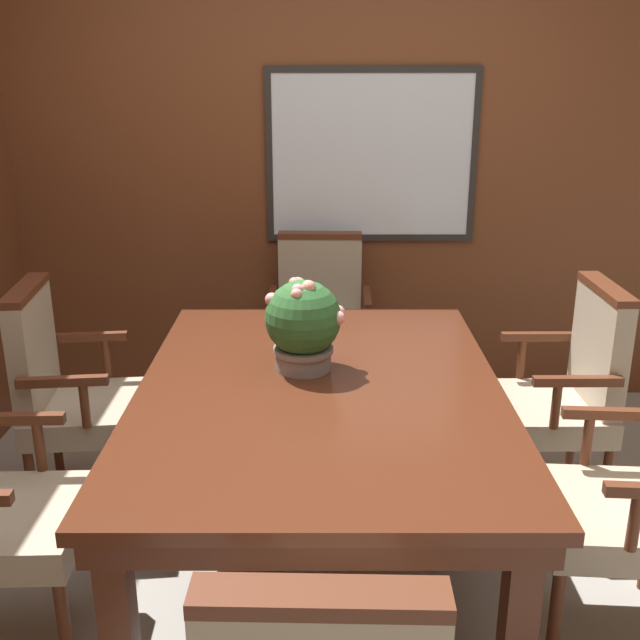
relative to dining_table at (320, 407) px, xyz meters
The scene contains 7 objects.
ground_plane 0.68m from the dining_table, 88.81° to the right, with size 14.00×14.00×0.00m, color #A39E93.
wall_back 1.69m from the dining_table, 89.71° to the left, with size 7.20×0.08×2.45m.
dining_table is the anchor object (origin of this frame).
chair_left_far 1.12m from the dining_table, 159.90° to the left, with size 0.54×0.57×1.00m.
chair_right_far 1.11m from the dining_table, 20.78° to the left, with size 0.50×0.54×1.00m.
chair_head_far 1.28m from the dining_table, 89.89° to the left, with size 0.55×0.51×1.00m.
potted_plant 0.32m from the dining_table, 109.97° to the left, with size 0.30×0.29×0.36m.
Camera 1 is at (-0.00, -2.26, 1.83)m, focal length 42.00 mm.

